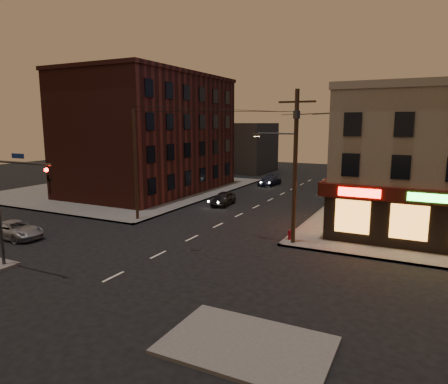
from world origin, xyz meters
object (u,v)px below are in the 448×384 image
Objects in this scene: suv_cross at (15,230)px; fire_hydrant at (289,234)px; sedan_mid at (329,185)px; sedan_near at (223,199)px; sedan_far at (270,180)px.

fire_hydrant is at bearing -65.03° from suv_cross.
sedan_mid reaches higher than suv_cross.
sedan_mid is at bearing 54.34° from sedan_near.
fire_hydrant is at bearing -62.34° from sedan_far.
sedan_near is at bearing 136.89° from fire_hydrant.
sedan_far is 25.17m from fire_hydrant.
sedan_near is at bearing -121.14° from sedan_mid.
sedan_far is at bearing 86.49° from sedan_near.
sedan_near reaches higher than suv_cross.
sedan_near is at bearing -24.54° from suv_cross.
sedan_far is 6.39× the size of fire_hydrant.
sedan_near is 14.17m from sedan_far.
suv_cross is 1.01× the size of sedan_mid.
fire_hydrant is (17.54, 7.88, -0.08)m from suv_cross.
suv_cross reaches higher than fire_hydrant.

